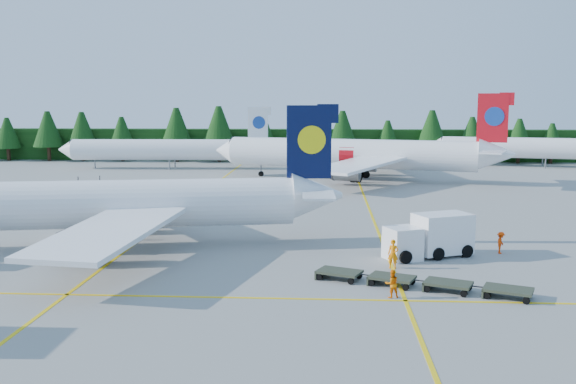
# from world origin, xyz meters

# --- Properties ---
(ground) EXTENTS (320.00, 320.00, 0.00)m
(ground) POSITION_xyz_m (0.00, 0.00, 0.00)
(ground) COLOR #999994
(ground) RESTS_ON ground
(taxi_stripe_a) EXTENTS (0.25, 120.00, 0.01)m
(taxi_stripe_a) POSITION_xyz_m (-14.00, 20.00, 0.01)
(taxi_stripe_a) COLOR yellow
(taxi_stripe_a) RESTS_ON ground
(taxi_stripe_b) EXTENTS (0.25, 120.00, 0.01)m
(taxi_stripe_b) POSITION_xyz_m (6.00, 20.00, 0.01)
(taxi_stripe_b) COLOR yellow
(taxi_stripe_b) RESTS_ON ground
(taxi_stripe_cross) EXTENTS (80.00, 0.25, 0.01)m
(taxi_stripe_cross) POSITION_xyz_m (0.00, -6.00, 0.01)
(taxi_stripe_cross) COLOR yellow
(taxi_stripe_cross) RESTS_ON ground
(treeline_hedge) EXTENTS (220.00, 4.00, 6.00)m
(treeline_hedge) POSITION_xyz_m (0.00, 82.00, 3.00)
(treeline_hedge) COLOR black
(treeline_hedge) RESTS_ON ground
(airliner_navy) EXTENTS (37.87, 30.89, 11.09)m
(airliner_navy) POSITION_xyz_m (-17.89, 6.21, 3.34)
(airliner_navy) COLOR white
(airliner_navy) RESTS_ON ground
(airliner_red) EXTENTS (41.94, 34.07, 12.44)m
(airliner_red) POSITION_xyz_m (4.06, 51.56, 3.74)
(airliner_red) COLOR white
(airliner_red) RESTS_ON ground
(airliner_far_left) EXTENTS (35.79, 4.87, 10.40)m
(airliner_far_left) POSITION_xyz_m (-27.61, 65.29, 3.26)
(airliner_far_left) COLOR white
(airliner_far_left) RESTS_ON ground
(airliner_far_right) EXTENTS (36.09, 10.72, 10.63)m
(airliner_far_right) POSITION_xyz_m (36.51, 72.22, 3.33)
(airliner_far_right) COLOR white
(airliner_far_right) RESTS_ON ground
(airstairs) EXTENTS (5.09, 6.47, 3.81)m
(airstairs) POSITION_xyz_m (-19.10, 11.85, 0.83)
(airstairs) COLOR white
(airstairs) RESTS_ON ground
(service_truck) EXTENTS (6.93, 4.84, 3.15)m
(service_truck) POSITION_xyz_m (8.95, 4.77, 1.56)
(service_truck) COLOR white
(service_truck) RESTS_ON ground
(dolly_train) EXTENTS (12.99, 6.01, 0.16)m
(dolly_train) POSITION_xyz_m (7.16, -3.42, 0.52)
(dolly_train) COLOR #333929
(dolly_train) RESTS_ON ground
(crew_a) EXTENTS (0.83, 0.64, 2.01)m
(crew_a) POSITION_xyz_m (6.01, 1.27, 1.01)
(crew_a) COLOR orange
(crew_a) RESTS_ON ground
(crew_b) EXTENTS (0.96, 0.83, 1.68)m
(crew_b) POSITION_xyz_m (5.26, -5.41, 0.84)
(crew_b) COLOR orange
(crew_b) RESTS_ON ground
(crew_c) EXTENTS (0.73, 0.83, 1.67)m
(crew_c) POSITION_xyz_m (14.58, 6.12, 0.83)
(crew_c) COLOR #FE3D05
(crew_c) RESTS_ON ground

